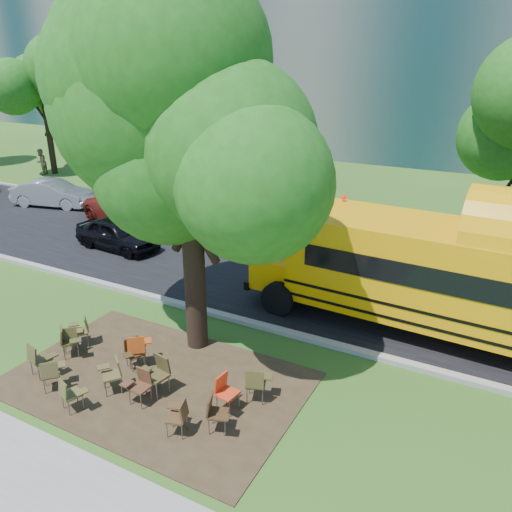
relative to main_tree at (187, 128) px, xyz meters
The scene contains 32 objects.
ground 6.02m from the main_tree, 124.16° to the right, with size 160.00×160.00×0.00m, color #295219.
dirt_patch 6.07m from the main_tree, 88.15° to the right, with size 7.00×4.50×0.03m, color #382819.
asphalt_road 8.10m from the main_tree, 99.49° to the left, with size 80.00×8.00×0.04m, color black.
kerb_near 6.01m from the main_tree, 120.16° to the left, with size 80.00×0.25×0.14m, color gray.
kerb_far 11.31m from the main_tree, 95.52° to the left, with size 80.00×0.25×0.14m, color gray.
building_main 36.13m from the main_tree, 104.48° to the left, with size 38.00×16.00×22.00m, color slate.
building_left 55.00m from the main_tree, 135.24° to the left, with size 26.00×14.00×20.00m, color slate.
bg_tree_0 17.43m from the main_tree, 138.08° to the left, with size 5.20×5.20×7.18m.
bg_tree_1 24.98m from the main_tree, 146.97° to the left, with size 6.00×6.00×8.40m.
bg_tree_2 15.85m from the main_tree, 112.11° to the left, with size 4.80×4.80×6.62m.
main_tree is the anchor object (origin of this frame).
school_bus 8.88m from the main_tree, 27.22° to the left, with size 12.96×3.45×3.14m.
chair_0 6.55m from the main_tree, 130.09° to the right, with size 0.68×0.53×0.91m.
chair_1 6.22m from the main_tree, 141.41° to the right, with size 0.75×0.60×0.88m.
chair_2 6.47m from the main_tree, 119.38° to the right, with size 0.57×0.72×0.84m.
chair_3 5.88m from the main_tree, 102.13° to the right, with size 0.76×0.60×0.88m.
chair_4 6.45m from the main_tree, 103.86° to the right, with size 0.65×0.51×0.82m.
chair_5 5.89m from the main_tree, 84.29° to the right, with size 0.57×0.50×0.85m.
chair_6 6.33m from the main_tree, 61.87° to the right, with size 0.60×0.56×0.81m.
chair_7 6.31m from the main_tree, 49.58° to the right, with size 0.65×0.58×0.86m.
chair_8 6.23m from the main_tree, 145.46° to the right, with size 0.54×0.68×0.79m.
chair_9 6.10m from the main_tree, 151.61° to the right, with size 0.74×0.59×0.86m.
chair_10 5.59m from the main_tree, 116.01° to the right, with size 0.53×0.67×0.82m.
chair_11 5.49m from the main_tree, 114.84° to the right, with size 0.62×0.78×0.92m.
chair_12 5.98m from the main_tree, 43.61° to the right, with size 0.52×0.62×0.89m.
chair_13 6.00m from the main_tree, 28.87° to the right, with size 0.61×0.68×0.90m.
chair_14 5.64m from the main_tree, 79.95° to the right, with size 0.70×0.57×0.96m.
black_car 9.85m from the main_tree, 146.75° to the left, with size 1.51×3.76×1.28m, color black.
bg_car_silver 17.21m from the main_tree, 151.48° to the left, with size 1.49×4.28×1.41m, color #99989E.
bg_car_red 12.28m from the main_tree, 139.08° to the left, with size 2.49×5.41×1.50m, color #58150F.
pedestrian_a 19.17m from the main_tree, 142.68° to the left, with size 0.56×0.37×1.54m, color navy.
pedestrian_b 25.42m from the main_tree, 148.74° to the left, with size 0.83×0.65×1.71m, color #8A6E53.
Camera 1 is at (7.86, -8.26, 7.27)m, focal length 35.00 mm.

